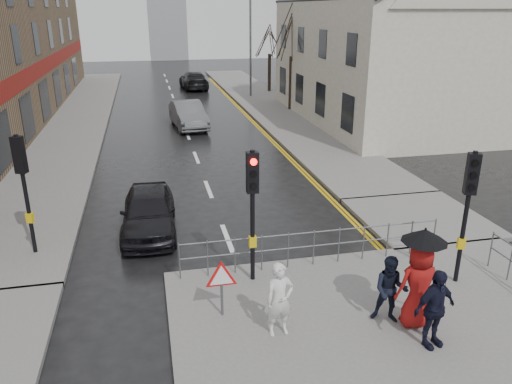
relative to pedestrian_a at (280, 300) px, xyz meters
name	(u,v)px	position (x,y,z in m)	size (l,w,h in m)	color
ground	(247,288)	(-0.28, 2.13, -0.96)	(120.00, 120.00, 0.00)	black
near_pavement	(429,359)	(2.72, -1.37, -0.89)	(10.00, 9.00, 0.14)	#605E5B
left_pavement	(78,116)	(-6.78, 25.13, -0.89)	(4.00, 44.00, 0.14)	#605E5B
right_pavement	(266,103)	(6.22, 27.13, -0.89)	(4.00, 40.00, 0.14)	#605E5B
pavement_bridge_right	(420,218)	(6.22, 5.13, -0.89)	(4.00, 4.20, 0.14)	#605E5B
building_right_cream	(383,41)	(11.72, 20.13, 3.82)	(9.00, 16.40, 10.10)	beige
traffic_signal_near_left	(252,194)	(-0.08, 2.33, 1.50)	(0.28, 0.27, 3.40)	black
traffic_signal_near_right	(469,195)	(4.92, 1.13, 1.50)	(0.34, 0.33, 3.40)	black
traffic_signal_far_left	(22,174)	(-5.77, 5.13, 1.50)	(0.34, 0.33, 3.40)	black
guard_railing_front	(314,240)	(1.67, 2.73, -0.10)	(7.14, 0.04, 1.00)	#595B5E
warning_sign	(221,279)	(-1.08, 0.92, 0.09)	(0.80, 0.07, 1.35)	#595B5E
street_lamp	(248,35)	(5.54, 30.13, 3.75)	(1.83, 0.25, 8.00)	#595B5E
tree_near	(292,33)	(7.22, 24.13, 4.18)	(2.40, 2.40, 6.58)	#2E2219
tree_far	(270,37)	(7.72, 32.13, 3.47)	(2.40, 2.40, 5.64)	#2E2219
pedestrian_a	(280,300)	(0.00, 0.00, 0.00)	(0.60, 0.39, 1.63)	silver
pedestrian_b	(390,290)	(2.46, -0.08, -0.04)	(0.75, 0.59, 1.55)	black
pedestrian_with_umbrella	(420,276)	(2.96, -0.32, 0.37)	(0.96, 0.96, 2.27)	maroon
pedestrian_d	(434,309)	(2.92, -1.04, 0.04)	(1.00, 0.42, 1.71)	black
car_parked	(149,211)	(-2.58, 6.13, -0.26)	(1.63, 4.06, 1.38)	black
car_mid	(188,115)	(-0.04, 20.56, -0.20)	(1.61, 4.61, 1.52)	#525557
car_far	(194,80)	(1.79, 35.56, -0.22)	(2.07, 5.10, 1.48)	black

